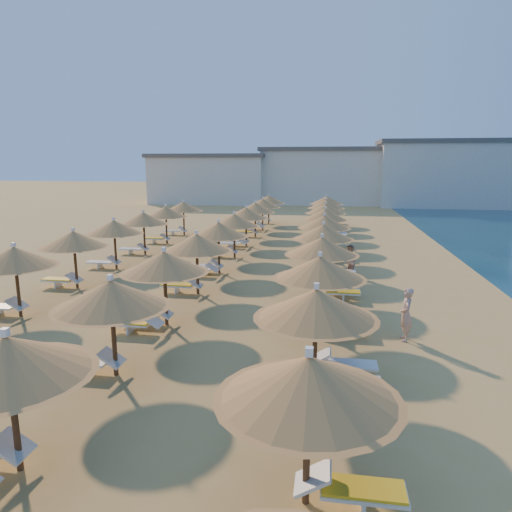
% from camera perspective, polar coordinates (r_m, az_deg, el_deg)
% --- Properties ---
extents(ground, '(220.00, 220.00, 0.00)m').
position_cam_1_polar(ground, '(16.74, -0.30, -7.16)').
color(ground, tan).
rests_on(ground, ground).
extents(hotel_blocks, '(45.18, 10.38, 8.10)m').
position_cam_1_polar(hotel_blocks, '(60.91, 9.10, 9.88)').
color(hotel_blocks, white).
rests_on(hotel_blocks, ground).
extents(parasol_row_east, '(2.95, 40.63, 2.67)m').
position_cam_1_polar(parasol_row_east, '(21.78, 8.41, 2.87)').
color(parasol_row_east, brown).
rests_on(parasol_row_east, ground).
extents(parasol_row_west, '(2.95, 40.63, 2.67)m').
position_cam_1_polar(parasol_row_west, '(22.42, -4.70, 3.20)').
color(parasol_row_west, brown).
rests_on(parasol_row_west, ground).
extents(parasol_row_inland, '(2.95, 25.56, 2.67)m').
position_cam_1_polar(parasol_row_inland, '(24.29, -17.32, 3.36)').
color(parasol_row_inland, brown).
rests_on(parasol_row_inland, ground).
extents(loungers, '(13.68, 39.16, 0.66)m').
position_cam_1_polar(loungers, '(22.46, -2.01, -1.38)').
color(loungers, white).
rests_on(loungers, ground).
extents(beachgoer_a, '(0.41, 0.62, 1.66)m').
position_cam_1_polar(beachgoer_a, '(14.77, 18.23, -6.96)').
color(beachgoer_a, tan).
rests_on(beachgoer_a, ground).
extents(beachgoer_b, '(0.92, 0.95, 1.54)m').
position_cam_1_polar(beachgoer_b, '(22.26, 11.72, -0.61)').
color(beachgoer_b, tan).
rests_on(beachgoer_b, ground).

